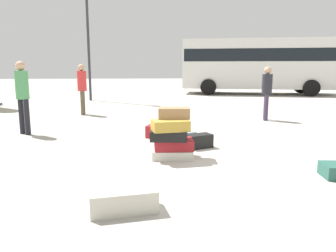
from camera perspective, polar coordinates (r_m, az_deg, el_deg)
name	(u,v)px	position (r m, az deg, el deg)	size (l,w,h in m)	color
ground_plane	(183,164)	(5.52, 2.68, -6.54)	(80.00, 80.00, 0.00)	#ADA89E
suitcase_tower	(172,136)	(5.74, 0.68, -1.75)	(0.78, 0.62, 0.88)	beige
suitcase_maroon_foreground_near	(160,131)	(7.51, -1.38, -0.93)	(0.57, 0.41, 0.27)	maroon
suitcase_black_left_side	(199,141)	(6.57, 5.39, -2.61)	(0.51, 0.28, 0.27)	black
suitcase_slate_white_trunk	(177,138)	(6.97, 1.52, -2.01)	(0.77, 0.36, 0.23)	gray
suitcase_cream_foreground_far	(124,200)	(3.79, -7.71, -12.63)	(0.74, 0.36, 0.25)	beige
person_bearded_onlooker	(267,89)	(10.29, 16.76, 6.23)	(0.30, 0.33, 1.60)	#3F334C
person_tourist_with_camera	(82,85)	(11.38, -14.68, 6.91)	(0.30, 0.34, 1.68)	brown
person_passerby_in_red	(22,91)	(8.47, -23.93, 5.55)	(0.30, 0.30, 1.72)	black
parked_bus	(257,63)	(20.33, 15.24, 10.56)	(8.92, 4.48, 3.15)	silver
lamp_post	(87,10)	(16.38, -13.85, 18.91)	(0.36, 0.36, 6.39)	#333338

